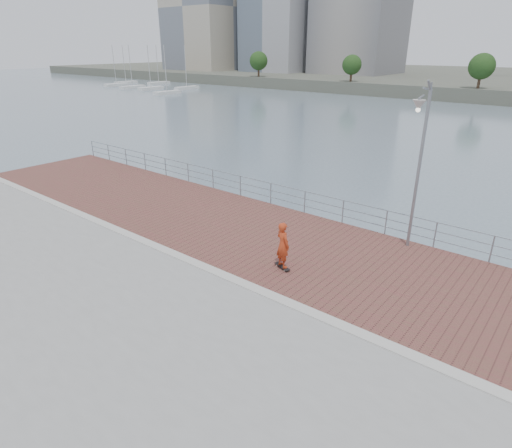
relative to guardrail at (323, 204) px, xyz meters
The scene contains 9 objects.
water 7.50m from the guardrail, 90.00° to the right, with size 400.00×400.00×0.00m, color slate.
seawall 12.12m from the guardrail, 90.00° to the right, with size 40.00×24.00×2.00m, color gray.
brick_lane 3.47m from the guardrail, 90.00° to the right, with size 40.00×6.80×0.02m, color brown.
curb 7.03m from the guardrail, 90.00° to the right, with size 40.00×0.40×0.06m, color #B7B5AD.
guardrail is the anchor object (origin of this frame).
street_lamp 5.71m from the guardrail, 12.55° to the right, with size 0.45×1.30×6.15m.
skateboard 5.49m from the guardrail, 74.65° to the right, with size 0.78×0.44×0.09m.
skateboarder 5.47m from the guardrail, 74.65° to the right, with size 0.62×0.41×1.71m, color #AF3517.
marina 95.89m from the guardrail, 147.16° to the left, with size 31.48×21.62×9.68m.
Camera 1 is at (9.35, -9.54, 7.50)m, focal length 30.00 mm.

